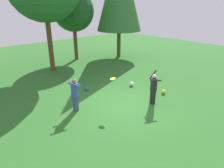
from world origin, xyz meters
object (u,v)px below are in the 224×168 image
Objects in this scene: person_thrower at (154,87)px; ball_white at (132,84)px; ball_blue at (86,89)px; person_catcher at (75,92)px; tree_right at (73,11)px; frisbee at (113,79)px; ball_yellow at (164,92)px.

ball_white is (0.97, 2.36, -0.81)m from person_thrower.
person_catcher is at bearing -137.00° from ball_blue.
ball_blue is (1.72, 1.60, -0.85)m from person_catcher.
tree_right is (3.49, 6.58, 4.12)m from ball_blue.
ball_blue is at bearing 75.39° from person_catcher.
frisbee is 0.06× the size of tree_right.
ball_yellow is 0.04× the size of tree_right.
person_catcher is at bearing -0.92° from person_thrower.
frisbee is at bearing 167.44° from ball_yellow.
frisbee is at bearing -111.92° from tree_right.
ball_yellow is at bearing 12.88° from person_catcher.
ball_white is at bearing -26.28° from ball_blue.
frisbee reaches higher than ball_white.
frisbee is (1.52, -0.97, 0.57)m from person_catcher.
person_catcher reaches higher than frisbee.
ball_white is 0.05× the size of tree_right.
ball_blue is 8.51m from tree_right.
ball_white is at bearing 103.39° from ball_yellow.
tree_right is (1.89, 10.20, 3.27)m from person_thrower.
tree_right is (0.92, 7.85, 4.08)m from ball_white.
ball_yellow is at bearing -12.56° from frisbee.
frisbee is 3.35m from ball_white.
person_thrower is at bearing -112.33° from ball_white.
tree_right is at bearing 87.44° from ball_yellow.
tree_right reaches higher than person_catcher.
ball_yellow is (4.77, -1.69, -0.83)m from person_catcher.
tree_right is at bearing 89.93° from person_catcher.
tree_right is (3.68, 9.15, 2.70)m from frisbee.
ball_blue is at bearing -117.91° from tree_right.
frisbee is at bearing -154.66° from ball_white.
ball_blue is at bearing -35.84° from person_thrower.
ball_blue is at bearing 132.75° from ball_yellow.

